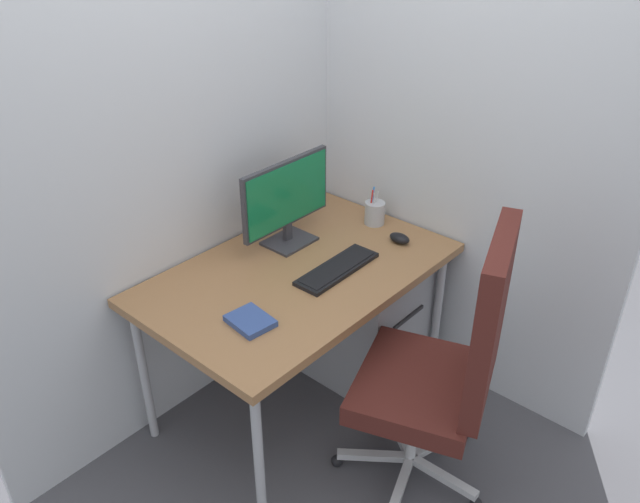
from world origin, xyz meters
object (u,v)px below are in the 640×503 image
(pen_holder, at_px, (375,213))
(monitor, at_px, (287,199))
(filing_cabinet, at_px, (359,315))
(mouse, at_px, (400,238))
(keyboard, at_px, (337,269))
(office_chair, at_px, (450,361))
(notebook, at_px, (250,321))

(pen_holder, bearing_deg, monitor, 155.16)
(filing_cabinet, bearing_deg, mouse, -56.79)
(keyboard, bearing_deg, monitor, 82.71)
(office_chair, xyz_separation_m, notebook, (-0.43, 0.59, 0.13))
(keyboard, height_order, pen_holder, pen_holder)
(office_chair, height_order, mouse, office_chair)
(monitor, relative_size, pen_holder, 2.76)
(office_chair, distance_m, pen_holder, 0.90)
(notebook, bearing_deg, mouse, 2.66)
(office_chair, relative_size, monitor, 2.31)
(monitor, relative_size, notebook, 3.06)
(keyboard, bearing_deg, filing_cabinet, 17.39)
(filing_cabinet, distance_m, pen_holder, 0.50)
(filing_cabinet, xyz_separation_m, mouse, (0.09, -0.14, 0.44))
(pen_holder, bearing_deg, office_chair, -124.24)
(filing_cabinet, xyz_separation_m, keyboard, (-0.27, -0.08, 0.43))
(keyboard, xyz_separation_m, notebook, (-0.49, 0.00, 0.00))
(monitor, bearing_deg, mouse, -49.48)
(monitor, bearing_deg, filing_cabinet, -45.75)
(filing_cabinet, height_order, monitor, monitor)
(pen_holder, distance_m, notebook, 0.93)
(keyboard, height_order, mouse, mouse)
(monitor, distance_m, mouse, 0.53)
(office_chair, xyz_separation_m, filing_cabinet, (0.33, 0.67, -0.30))
(filing_cabinet, bearing_deg, office_chair, -116.13)
(monitor, xyz_separation_m, notebook, (-0.53, -0.32, -0.20))
(office_chair, xyz_separation_m, pen_holder, (0.50, 0.73, 0.17))
(mouse, height_order, pen_holder, pen_holder)
(filing_cabinet, bearing_deg, notebook, -173.87)
(office_chair, height_order, keyboard, office_chair)
(notebook, bearing_deg, office_chair, -47.58)
(office_chair, bearing_deg, keyboard, 84.23)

